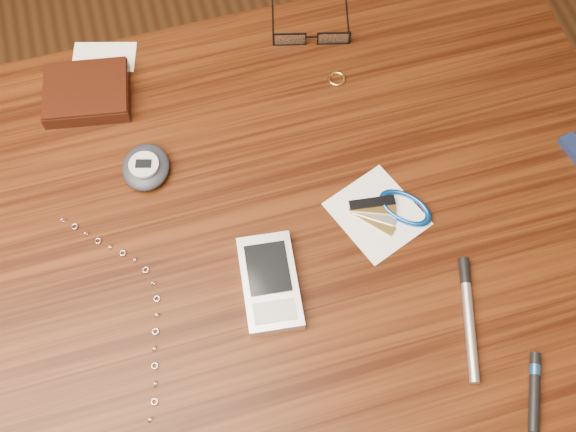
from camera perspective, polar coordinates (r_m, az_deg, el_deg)
The scene contains 10 objects.
ground at distance 1.55m, azimuth -2.09°, elevation -13.99°, with size 3.80×3.80×0.00m, color #472814.
desk at distance 0.93m, azimuth -3.41°, elevation -5.56°, with size 1.00×0.70×0.75m.
wallet_and_card at distance 0.96m, azimuth -15.60°, elevation 9.45°, with size 0.14×0.15×0.02m.
eyeglasses at distance 0.99m, azimuth 1.86°, elevation 14.06°, with size 0.13×0.13×0.02m.
gold_ring at distance 0.96m, azimuth 3.87°, elevation 10.77°, with size 0.02×0.02×0.00m, color #D7C76B.
pda_phone at distance 0.81m, azimuth -1.44°, elevation -5.27°, with size 0.07×0.12×0.02m.
pedometer at distance 0.89m, azimuth -11.17°, elevation 3.82°, with size 0.07×0.08×0.03m.
notepad_keys at distance 0.86m, azimuth 8.15°, elevation 0.44°, with size 0.13×0.12×0.01m.
silver_pen at distance 0.83m, azimuth 14.04°, elevation -7.12°, with size 0.05×0.14×0.01m.
black_blue_pen at distance 0.82m, azimuth 18.90°, elevation -12.82°, with size 0.05×0.08×0.01m.
Camera 1 is at (-0.04, -0.33, 1.51)m, focal length 45.00 mm.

